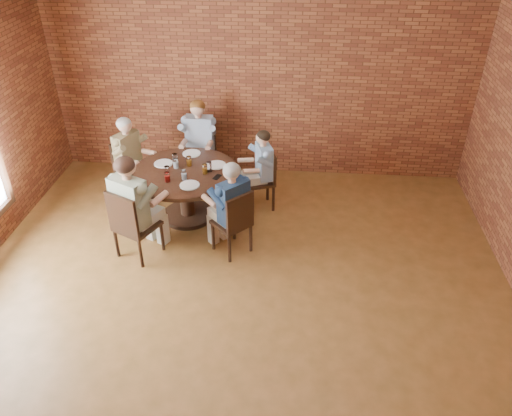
# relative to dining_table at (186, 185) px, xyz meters

# --- Properties ---
(floor) EXTENTS (7.00, 7.00, 0.00)m
(floor) POSITION_rel_dining_table_xyz_m (0.90, -2.00, -0.53)
(floor) COLOR #975E2E
(floor) RESTS_ON ground
(wall_back) EXTENTS (7.00, 0.00, 7.00)m
(wall_back) POSITION_rel_dining_table_xyz_m (0.90, 1.50, 1.17)
(wall_back) COLOR brown
(wall_back) RESTS_ON ground
(dining_table) EXTENTS (1.46, 1.46, 0.75)m
(dining_table) POSITION_rel_dining_table_xyz_m (0.00, 0.00, 0.00)
(dining_table) COLOR #321D10
(dining_table) RESTS_ON floor
(chair_a) EXTENTS (0.47, 0.47, 0.87)m
(chair_a) POSITION_rel_dining_table_xyz_m (1.08, 0.38, -0.05)
(chair_a) COLOR #321D10
(chair_a) RESTS_ON floor
(diner_a) EXTENTS (0.69, 0.62, 1.22)m
(diner_a) POSITION_rel_dining_table_xyz_m (1.02, 0.36, 0.08)
(diner_a) COLOR teal
(diner_a) RESTS_ON floor
(chair_b) EXTENTS (0.45, 0.45, 0.95)m
(chair_b) POSITION_rel_dining_table_xyz_m (0.02, 1.09, -0.01)
(chair_b) COLOR #321D10
(chair_b) RESTS_ON floor
(diner_b) EXTENTS (0.55, 0.68, 1.36)m
(diner_b) POSITION_rel_dining_table_xyz_m (0.01, 1.00, 0.15)
(diner_b) COLOR #8E9FB4
(diner_b) RESTS_ON floor
(chair_c) EXTENTS (0.54, 0.54, 0.91)m
(chair_c) POSITION_rel_dining_table_xyz_m (-0.97, 0.49, -0.03)
(chair_c) COLOR #321D10
(chair_c) RESTS_ON floor
(diner_c) EXTENTS (0.78, 0.73, 1.29)m
(diner_c) POSITION_rel_dining_table_xyz_m (-0.90, 0.46, 0.12)
(diner_c) COLOR brown
(diner_c) RESTS_ON floor
(chair_d) EXTENTS (0.63, 0.63, 0.98)m
(chair_d) POSITION_rel_dining_table_xyz_m (-0.48, -0.98, -0.00)
(chair_d) COLOR #321D10
(chair_d) RESTS_ON floor
(diner_d) EXTENTS (0.83, 0.89, 1.42)m
(diner_d) POSITION_rel_dining_table_xyz_m (-0.44, -0.90, 0.18)
(diner_d) COLOR gray
(diner_d) RESTS_ON floor
(chair_e) EXTENTS (0.58, 0.58, 0.92)m
(chair_e) POSITION_rel_dining_table_xyz_m (0.79, -0.78, -0.03)
(chair_e) COLOR #321D10
(chair_e) RESTS_ON floor
(diner_e) EXTENTS (0.80, 0.80, 1.30)m
(diner_e) POSITION_rel_dining_table_xyz_m (0.73, -0.73, 0.12)
(diner_e) COLOR #1A2D49
(diner_e) RESTS_ON floor
(plate_a) EXTENTS (0.26, 0.26, 0.01)m
(plate_a) POSITION_rel_dining_table_xyz_m (0.41, 0.20, 0.23)
(plate_a) COLOR white
(plate_a) RESTS_ON dining_table
(plate_b) EXTENTS (0.26, 0.26, 0.01)m
(plate_b) POSITION_rel_dining_table_xyz_m (-0.00, 0.51, 0.23)
(plate_b) COLOR white
(plate_b) RESTS_ON dining_table
(plate_c) EXTENTS (0.26, 0.26, 0.01)m
(plate_c) POSITION_rel_dining_table_xyz_m (-0.34, 0.17, 0.23)
(plate_c) COLOR white
(plate_c) RESTS_ON dining_table
(plate_d) EXTENTS (0.26, 0.26, 0.01)m
(plate_d) POSITION_rel_dining_table_xyz_m (0.15, -0.38, 0.23)
(plate_d) COLOR white
(plate_d) RESTS_ON dining_table
(glass_a) EXTENTS (0.07, 0.07, 0.14)m
(glass_a) POSITION_rel_dining_table_xyz_m (0.34, 0.03, 0.29)
(glass_a) COLOR white
(glass_a) RESTS_ON dining_table
(glass_b) EXTENTS (0.07, 0.07, 0.14)m
(glass_b) POSITION_rel_dining_table_xyz_m (0.04, 0.16, 0.29)
(glass_b) COLOR white
(glass_b) RESTS_ON dining_table
(glass_c) EXTENTS (0.07, 0.07, 0.14)m
(glass_c) POSITION_rel_dining_table_xyz_m (-0.18, 0.22, 0.29)
(glass_c) COLOR white
(glass_c) RESTS_ON dining_table
(glass_d) EXTENTS (0.07, 0.07, 0.14)m
(glass_d) POSITION_rel_dining_table_xyz_m (-0.13, 0.08, 0.29)
(glass_d) COLOR white
(glass_d) RESTS_ON dining_table
(glass_e) EXTENTS (0.07, 0.07, 0.14)m
(glass_e) POSITION_rel_dining_table_xyz_m (-0.20, -0.15, 0.29)
(glass_e) COLOR white
(glass_e) RESTS_ON dining_table
(glass_f) EXTENTS (0.07, 0.07, 0.14)m
(glass_f) POSITION_rel_dining_table_xyz_m (-0.16, -0.31, 0.29)
(glass_f) COLOR white
(glass_f) RESTS_ON dining_table
(glass_g) EXTENTS (0.07, 0.07, 0.14)m
(glass_g) POSITION_rel_dining_table_xyz_m (0.05, -0.23, 0.29)
(glass_g) COLOR white
(glass_g) RESTS_ON dining_table
(glass_h) EXTENTS (0.07, 0.07, 0.14)m
(glass_h) POSITION_rel_dining_table_xyz_m (0.29, -0.05, 0.29)
(glass_h) COLOR white
(glass_h) RESTS_ON dining_table
(smartphone) EXTENTS (0.12, 0.16, 0.01)m
(smartphone) POSITION_rel_dining_table_xyz_m (0.47, -0.13, 0.23)
(smartphone) COLOR black
(smartphone) RESTS_ON dining_table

